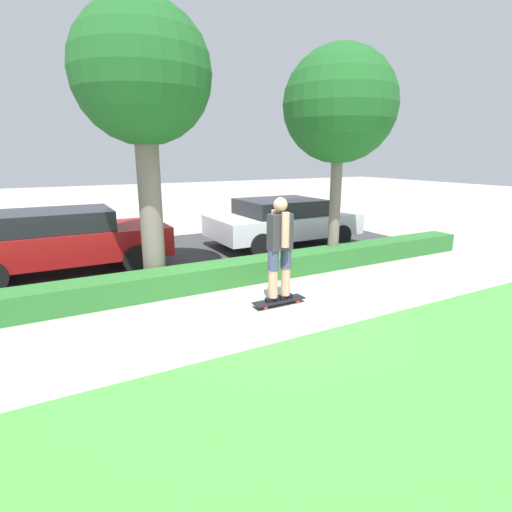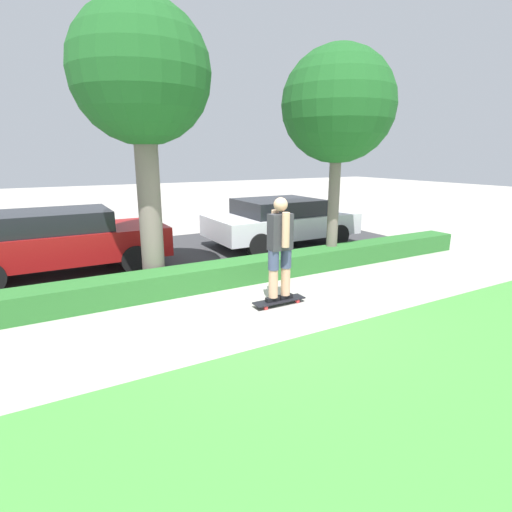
{
  "view_description": "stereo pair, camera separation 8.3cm",
  "coord_description": "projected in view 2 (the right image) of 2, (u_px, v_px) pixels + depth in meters",
  "views": [
    {
      "loc": [
        -2.99,
        -5.13,
        2.43
      ],
      "look_at": [
        0.14,
        0.6,
        0.77
      ],
      "focal_mm": 28.0,
      "sensor_mm": 36.0,
      "label": 1
    },
    {
      "loc": [
        -3.06,
        -5.09,
        2.43
      ],
      "look_at": [
        0.14,
        0.6,
        0.77
      ],
      "focal_mm": 28.0,
      "sensor_mm": 36.0,
      "label": 2
    }
  ],
  "objects": [
    {
      "name": "skater_person",
      "position": [
        280.0,
        247.0,
        6.43
      ],
      "size": [
        0.5,
        0.44,
        1.7
      ],
      "color": "black",
      "rests_on": "skateboard"
    },
    {
      "name": "ground_plane",
      "position": [
        267.0,
        312.0,
        6.35
      ],
      "size": [
        60.0,
        60.0,
        0.0
      ],
      "primitive_type": "plane",
      "color": "#ADA89E"
    },
    {
      "name": "street_asphalt",
      "position": [
        180.0,
        256.0,
        9.9
      ],
      "size": [
        12.74,
        5.0,
        0.01
      ],
      "color": "#38383A",
      "rests_on": "ground_plane"
    },
    {
      "name": "tree_mid",
      "position": [
        338.0,
        106.0,
        8.31
      ],
      "size": [
        2.38,
        2.38,
        4.63
      ],
      "color": "#70665B",
      "rests_on": "ground_plane"
    },
    {
      "name": "tree_near",
      "position": [
        141.0,
        78.0,
        6.7
      ],
      "size": [
        2.37,
        2.37,
        4.95
      ],
      "color": "#70665B",
      "rests_on": "ground_plane"
    },
    {
      "name": "parked_car_middle",
      "position": [
        281.0,
        221.0,
        10.93
      ],
      "size": [
        4.01,
        2.07,
        1.27
      ],
      "rotation": [
        0.0,
        0.0,
        0.0
      ],
      "color": "silver",
      "rests_on": "ground_plane"
    },
    {
      "name": "grass_lawn_strip",
      "position": [
        427.0,
        416.0,
        3.82
      ],
      "size": [
        12.74,
        4.0,
        0.01
      ],
      "color": "#47933D",
      "rests_on": "ground_plane"
    },
    {
      "name": "skateboard",
      "position": [
        279.0,
        301.0,
        6.65
      ],
      "size": [
        0.92,
        0.24,
        0.08
      ],
      "color": "black",
      "rests_on": "ground_plane"
    },
    {
      "name": "hedge_row",
      "position": [
        224.0,
        274.0,
        7.65
      ],
      "size": [
        12.74,
        0.6,
        0.43
      ],
      "color": "#2D702D",
      "rests_on": "ground_plane"
    },
    {
      "name": "parked_car_front",
      "position": [
        60.0,
        240.0,
        8.31
      ],
      "size": [
        4.21,
        1.85,
        1.33
      ],
      "rotation": [
        0.0,
        0.0,
        0.0
      ],
      "color": "maroon",
      "rests_on": "ground_plane"
    }
  ]
}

